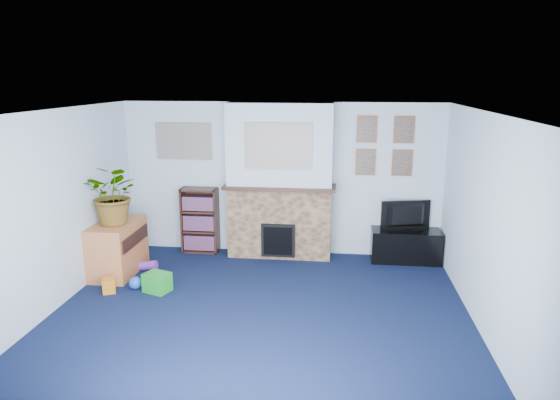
# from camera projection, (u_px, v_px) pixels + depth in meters

# --- Properties ---
(floor) EXTENTS (5.00, 4.50, 0.01)m
(floor) POSITION_uv_depth(u_px,v_px,m) (260.00, 314.00, 5.98)
(floor) COLOR #0D1634
(floor) RESTS_ON ground
(ceiling) EXTENTS (5.00, 4.50, 0.01)m
(ceiling) POSITION_uv_depth(u_px,v_px,m) (258.00, 112.00, 5.41)
(ceiling) COLOR white
(ceiling) RESTS_ON wall_back
(wall_back) EXTENTS (5.00, 0.04, 2.40)m
(wall_back) POSITION_uv_depth(u_px,v_px,m) (281.00, 179.00, 7.86)
(wall_back) COLOR silver
(wall_back) RESTS_ON ground
(wall_front) EXTENTS (5.00, 0.04, 2.40)m
(wall_front) POSITION_uv_depth(u_px,v_px,m) (209.00, 305.00, 3.52)
(wall_front) COLOR silver
(wall_front) RESTS_ON ground
(wall_left) EXTENTS (0.04, 4.50, 2.40)m
(wall_left) POSITION_uv_depth(u_px,v_px,m) (53.00, 211.00, 5.97)
(wall_left) COLOR silver
(wall_left) RESTS_ON ground
(wall_right) EXTENTS (0.04, 4.50, 2.40)m
(wall_right) POSITION_uv_depth(u_px,v_px,m) (486.00, 225.00, 5.41)
(wall_right) COLOR silver
(wall_right) RESTS_ON ground
(chimney_breast) EXTENTS (1.72, 0.50, 2.40)m
(chimney_breast) POSITION_uv_depth(u_px,v_px,m) (280.00, 183.00, 7.67)
(chimney_breast) COLOR brown
(chimney_breast) RESTS_ON ground
(collage_main) EXTENTS (1.00, 0.03, 0.68)m
(collage_main) POSITION_uv_depth(u_px,v_px,m) (278.00, 146.00, 7.32)
(collage_main) COLOR gray
(collage_main) RESTS_ON chimney_breast
(collage_left) EXTENTS (0.90, 0.03, 0.58)m
(collage_left) POSITION_uv_depth(u_px,v_px,m) (184.00, 141.00, 7.88)
(collage_left) COLOR gray
(collage_left) RESTS_ON wall_back
(portrait_tl) EXTENTS (0.30, 0.03, 0.40)m
(portrait_tl) POSITION_uv_depth(u_px,v_px,m) (367.00, 129.00, 7.51)
(portrait_tl) COLOR brown
(portrait_tl) RESTS_ON wall_back
(portrait_tr) EXTENTS (0.30, 0.03, 0.40)m
(portrait_tr) POSITION_uv_depth(u_px,v_px,m) (404.00, 130.00, 7.45)
(portrait_tr) COLOR brown
(portrait_tr) RESTS_ON wall_back
(portrait_bl) EXTENTS (0.30, 0.03, 0.40)m
(portrait_bl) POSITION_uv_depth(u_px,v_px,m) (365.00, 162.00, 7.63)
(portrait_bl) COLOR brown
(portrait_bl) RESTS_ON wall_back
(portrait_br) EXTENTS (0.30, 0.03, 0.40)m
(portrait_br) POSITION_uv_depth(u_px,v_px,m) (402.00, 163.00, 7.57)
(portrait_br) COLOR brown
(portrait_br) RESTS_ON wall_back
(tv_stand) EXTENTS (1.04, 0.44, 0.49)m
(tv_stand) POSITION_uv_depth(u_px,v_px,m) (405.00, 247.00, 7.67)
(tv_stand) COLOR black
(tv_stand) RESTS_ON ground
(television) EXTENTS (0.77, 0.27, 0.44)m
(television) POSITION_uv_depth(u_px,v_px,m) (407.00, 216.00, 7.57)
(television) COLOR black
(television) RESTS_ON tv_stand
(bookshelf) EXTENTS (0.58, 0.28, 1.05)m
(bookshelf) POSITION_uv_depth(u_px,v_px,m) (200.00, 221.00, 8.04)
(bookshelf) COLOR #321A12
(bookshelf) RESTS_ON ground
(sideboard) EXTENTS (0.54, 0.97, 0.76)m
(sideboard) POSITION_uv_depth(u_px,v_px,m) (118.00, 250.00, 7.18)
(sideboard) COLOR #BA6B3B
(sideboard) RESTS_ON ground
(potted_plant) EXTENTS (0.84, 0.75, 0.85)m
(potted_plant) POSITION_uv_depth(u_px,v_px,m) (115.00, 194.00, 6.93)
(potted_plant) COLOR #26661E
(potted_plant) RESTS_ON sideboard
(mantel_clock) EXTENTS (0.09, 0.05, 0.12)m
(mantel_clock) POSITION_uv_depth(u_px,v_px,m) (276.00, 181.00, 7.62)
(mantel_clock) COLOR gold
(mantel_clock) RESTS_ON chimney_breast
(mantel_candle) EXTENTS (0.05, 0.05, 0.17)m
(mantel_candle) POSITION_uv_depth(u_px,v_px,m) (303.00, 181.00, 7.57)
(mantel_candle) COLOR #B2BFC6
(mantel_candle) RESTS_ON chimney_breast
(mantel_teddy) EXTENTS (0.14, 0.14, 0.14)m
(mantel_teddy) POSITION_uv_depth(u_px,v_px,m) (242.00, 181.00, 7.68)
(mantel_teddy) COLOR gray
(mantel_teddy) RESTS_ON chimney_breast
(mantel_can) EXTENTS (0.06, 0.06, 0.12)m
(mantel_can) POSITION_uv_depth(u_px,v_px,m) (327.00, 183.00, 7.54)
(mantel_can) COLOR orange
(mantel_can) RESTS_ON chimney_breast
(green_crate) EXTENTS (0.39, 0.35, 0.25)m
(green_crate) POSITION_uv_depth(u_px,v_px,m) (157.00, 281.00, 6.59)
(green_crate) COLOR #198C26
(green_crate) RESTS_ON ground
(toy_ball) EXTENTS (0.17, 0.17, 0.17)m
(toy_ball) POSITION_uv_depth(u_px,v_px,m) (135.00, 283.00, 6.68)
(toy_ball) COLOR blue
(toy_ball) RESTS_ON ground
(toy_block) EXTENTS (0.21, 0.21, 0.20)m
(toy_block) POSITION_uv_depth(u_px,v_px,m) (109.00, 285.00, 6.56)
(toy_block) COLOR orange
(toy_block) RESTS_ON ground
(toy_tube) EXTENTS (0.29, 0.13, 0.17)m
(toy_tube) POSITION_uv_depth(u_px,v_px,m) (148.00, 266.00, 7.33)
(toy_tube) COLOR purple
(toy_tube) RESTS_ON ground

